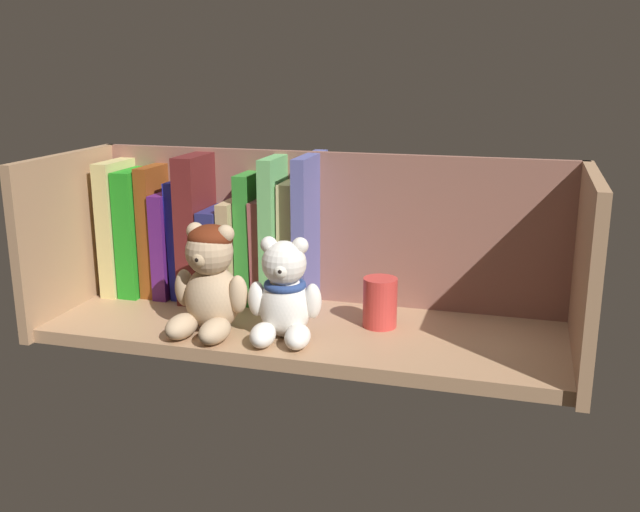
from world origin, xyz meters
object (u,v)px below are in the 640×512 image
at_px(book_4, 187,237).
at_px(book_12, 310,231).
at_px(pillar_candle, 380,302).
at_px(book_10, 278,230).
at_px(book_7, 238,248).
at_px(book_8, 252,237).
at_px(book_3, 173,242).
at_px(book_5, 202,225).
at_px(book_1, 143,229).
at_px(book_11, 294,243).
at_px(book_6, 223,251).
at_px(teddy_bear_larger, 210,282).
at_px(book_0, 126,224).
at_px(teddy_bear_smaller, 284,296).
at_px(book_2, 159,229).

bearing_deg(book_4, book_12, 0.00).
bearing_deg(book_12, pillar_candle, -29.24).
bearing_deg(book_10, book_7, -180.00).
xyz_separation_m(book_8, book_12, (0.10, -0.00, 0.02)).
distance_m(book_3, book_10, 0.19).
relative_size(book_3, book_5, 0.73).
bearing_deg(book_1, book_12, -0.00).
bearing_deg(book_11, book_5, 180.00).
height_order(book_5, book_12, book_12).
bearing_deg(book_5, book_11, 0.00).
height_order(book_6, book_12, book_12).
bearing_deg(teddy_bear_larger, book_11, 64.31).
bearing_deg(book_8, book_10, 0.00).
xyz_separation_m(book_0, book_1, (0.03, 0.00, -0.01)).
bearing_deg(teddy_bear_smaller, book_7, 130.43).
relative_size(book_6, book_7, 0.92).
distance_m(book_11, pillar_candle, 0.18).
distance_m(book_2, book_12, 0.27).
bearing_deg(book_6, book_4, -180.00).
xyz_separation_m(book_2, pillar_candle, (0.40, -0.07, -0.07)).
bearing_deg(book_5, book_6, 0.00).
bearing_deg(book_3, teddy_bear_larger, -49.24).
height_order(book_4, book_5, book_5).
relative_size(book_5, teddy_bear_larger, 1.49).
distance_m(book_3, book_8, 0.14).
bearing_deg(book_2, book_8, 0.00).
height_order(book_2, book_8, book_2).
relative_size(book_6, book_8, 0.73).
height_order(book_2, book_7, book_2).
bearing_deg(pillar_candle, book_12, 150.76).
bearing_deg(teddy_bear_larger, book_5, 117.41).
bearing_deg(pillar_candle, teddy_bear_larger, -159.44).
xyz_separation_m(book_2, book_3, (0.03, -0.00, -0.02)).
bearing_deg(book_10, teddy_bear_larger, -107.17).
relative_size(book_0, book_11, 1.12).
bearing_deg(teddy_bear_smaller, book_10, 111.80).
bearing_deg(book_0, pillar_candle, -8.95).
relative_size(book_1, book_11, 1.05).
bearing_deg(teddy_bear_smaller, book_4, 145.30).
height_order(book_0, book_4, book_0).
relative_size(book_12, teddy_bear_larger, 1.52).
height_order(book_1, book_2, book_2).
bearing_deg(teddy_bear_larger, book_7, 97.43).
xyz_separation_m(book_7, book_11, (0.10, 0.00, 0.02)).
distance_m(book_3, book_11, 0.21).
relative_size(book_3, book_7, 1.04).
bearing_deg(book_12, book_10, 180.00).
bearing_deg(pillar_candle, book_11, 155.13).
xyz_separation_m(book_11, pillar_candle, (0.16, -0.07, -0.06)).
height_order(book_8, teddy_bear_smaller, book_8).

